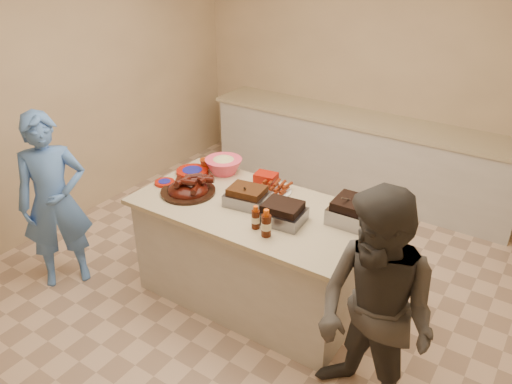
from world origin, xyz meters
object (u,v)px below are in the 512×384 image
Objects in this scene: island at (253,296)px; guest_blue at (70,277)px; mustard_bottle at (242,192)px; roasting_pan at (351,221)px; coleslaw_bowl at (224,173)px; bbq_bottle_a at (256,228)px; bbq_bottle_b at (266,236)px; rib_platter at (188,193)px; plastic_cup at (206,168)px.

island is 1.65m from guest_blue.
roasting_pan is at bearing 4.09° from mustard_bottle.
mustard_bottle is (0.34, -0.21, 0.00)m from coleslaw_bowl.
island is 6.08× the size of roasting_pan.
bbq_bottle_a is 0.13m from bbq_bottle_b.
coleslaw_bowl reaches higher than rib_platter.
rib_platter is 0.46m from coleslaw_bowl.
plastic_cup is at bearing 155.05° from island.
bbq_bottle_a reaches higher than island.
coleslaw_bowl reaches higher than plastic_cup.
roasting_pan is at bearing 40.99° from bbq_bottle_a.
mustard_bottle reaches higher than plastic_cup.
plastic_cup is (-1.45, 0.12, 0.00)m from roasting_pan.
island is 18.89× the size of plastic_cup.
mustard_bottle is at bearing 143.54° from island.
coleslaw_bowl is 0.40m from mustard_bottle.
island is at bearing -24.66° from plastic_cup.
rib_platter is 2.52× the size of bbq_bottle_a.
roasting_pan is (0.73, 0.21, 0.87)m from island.
island is 17.35× the size of mustard_bottle.
bbq_bottle_a is 1.09m from plastic_cup.
roasting_pan reaches higher than island.
plastic_cup is (-0.53, 0.19, 0.00)m from mustard_bottle.
mustard_bottle is at bearing 139.44° from bbq_bottle_b.
rib_platter is at bearing -68.50° from plastic_cup.
coleslaw_bowl is at bearing 142.83° from bbq_bottle_b.
bbq_bottle_b is at bearing -12.26° from rib_platter.
coleslaw_bowl is at bearing 5.89° from plastic_cup.
roasting_pan is at bearing 13.91° from rib_platter.
bbq_bottle_b reaches higher than island.
coleslaw_bowl reaches higher than bbq_bottle_b.
island is 1.16m from roasting_pan.
guest_blue is at bearing -165.26° from bbq_bottle_a.
rib_platter is 1.42m from guest_blue.
bbq_bottle_b is 2.05m from guest_blue.
rib_platter is at bearing 169.15° from bbq_bottle_a.
rib_platter is 0.89m from bbq_bottle_b.
mustard_bottle reaches higher than island.
mustard_bottle is (-0.93, -0.07, 0.00)m from roasting_pan.
plastic_cup is (-0.19, -0.02, 0.00)m from coleslaw_bowl.
bbq_bottle_a is at bearing -44.89° from mustard_bottle.
bbq_bottle_a reaches higher than guest_blue.
roasting_pan is 1.27m from coleslaw_bowl.
bbq_bottle_b is 1.21m from plastic_cup.
coleslaw_bowl is 3.30× the size of plastic_cup.
bbq_bottle_b is at bearing -31.07° from plastic_cup.
island is 10.48× the size of bbq_bottle_a.
mustard_bottle is at bearing -31.39° from coleslaw_bowl.
plastic_cup is (-0.17, 0.44, 0.00)m from rib_platter.
coleslaw_bowl reaches higher than island.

